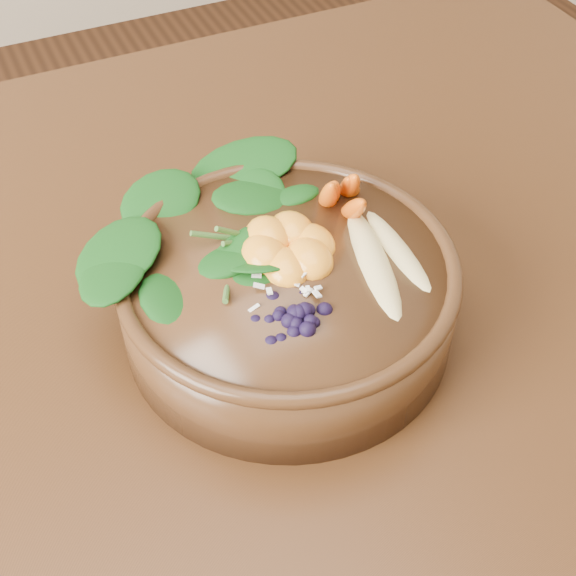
% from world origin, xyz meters
% --- Properties ---
extents(stoneware_bowl, '(0.32, 0.32, 0.07)m').
position_xyz_m(stoneware_bowl, '(0.27, -0.01, 0.78)').
color(stoneware_bowl, '#442B18').
rests_on(stoneware_bowl, dining_table).
extents(kale_heap, '(0.20, 0.19, 0.04)m').
position_xyz_m(kale_heap, '(0.25, 0.05, 0.84)').
color(kale_heap, '#104B10').
rests_on(kale_heap, stoneware_bowl).
extents(carrot_cluster, '(0.07, 0.07, 0.07)m').
position_xyz_m(carrot_cluster, '(0.34, 0.04, 0.85)').
color(carrot_cluster, orange).
rests_on(carrot_cluster, stoneware_bowl).
extents(banana_halves, '(0.06, 0.13, 0.02)m').
position_xyz_m(banana_halves, '(0.34, -0.03, 0.83)').
color(banana_halves, '#E0CC84').
rests_on(banana_halves, stoneware_bowl).
extents(mandarin_cluster, '(0.09, 0.10, 0.03)m').
position_xyz_m(mandarin_cluster, '(0.28, 0.01, 0.83)').
color(mandarin_cluster, orange).
rests_on(mandarin_cluster, stoneware_bowl).
extents(blueberry_pile, '(0.14, 0.12, 0.03)m').
position_xyz_m(blueberry_pile, '(0.26, -0.06, 0.83)').
color(blueberry_pile, black).
rests_on(blueberry_pile, stoneware_bowl).
extents(coconut_flakes, '(0.09, 0.08, 0.01)m').
position_xyz_m(coconut_flakes, '(0.27, -0.03, 0.82)').
color(coconut_flakes, white).
rests_on(coconut_flakes, stoneware_bowl).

